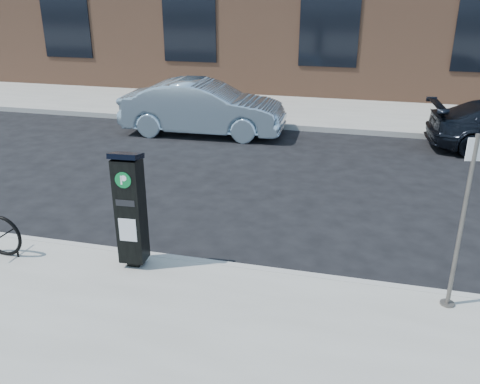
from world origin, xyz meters
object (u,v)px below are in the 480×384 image
(sign_pole, at_px, (461,226))
(parking_kiosk, at_px, (130,209))
(bike_rack, at_px, (3,236))
(car_silver, at_px, (203,108))

(sign_pole, bearing_deg, parking_kiosk, 166.85)
(bike_rack, bearing_deg, car_silver, 87.27)
(parking_kiosk, bearing_deg, bike_rack, -177.29)
(parking_kiosk, height_order, car_silver, parking_kiosk)
(parking_kiosk, relative_size, bike_rack, 2.63)
(car_silver, bearing_deg, parking_kiosk, -171.97)
(sign_pole, xyz_separation_m, bike_rack, (-6.23, -0.28, -0.79))
(parking_kiosk, relative_size, sign_pole, 0.77)
(parking_kiosk, distance_m, sign_pole, 4.25)
(parking_kiosk, xyz_separation_m, bike_rack, (-1.99, -0.22, -0.56))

